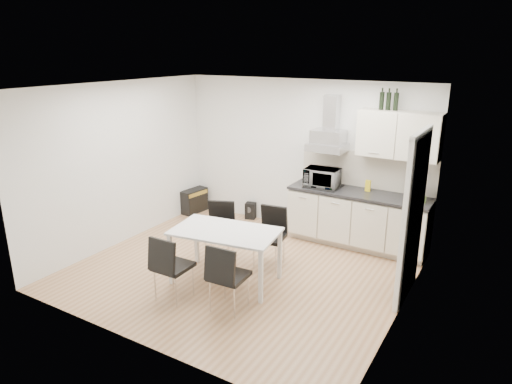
% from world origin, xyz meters
% --- Properties ---
extents(ground, '(4.50, 4.50, 0.00)m').
position_xyz_m(ground, '(0.00, 0.00, 0.00)').
color(ground, tan).
rests_on(ground, ground).
extents(wall_back, '(4.50, 0.10, 2.60)m').
position_xyz_m(wall_back, '(0.00, 2.00, 1.30)').
color(wall_back, silver).
rests_on(wall_back, ground).
extents(wall_front, '(4.50, 0.10, 2.60)m').
position_xyz_m(wall_front, '(0.00, -2.00, 1.30)').
color(wall_front, silver).
rests_on(wall_front, ground).
extents(wall_left, '(0.10, 4.00, 2.60)m').
position_xyz_m(wall_left, '(-2.25, 0.00, 1.30)').
color(wall_left, silver).
rests_on(wall_left, ground).
extents(wall_right, '(0.10, 4.00, 2.60)m').
position_xyz_m(wall_right, '(2.25, 0.00, 1.30)').
color(wall_right, silver).
rests_on(wall_right, ground).
extents(ceiling, '(4.50, 4.50, 0.00)m').
position_xyz_m(ceiling, '(0.00, 0.00, 2.60)').
color(ceiling, white).
rests_on(ceiling, wall_back).
extents(doorway, '(0.08, 1.04, 2.10)m').
position_xyz_m(doorway, '(2.21, 0.55, 1.05)').
color(doorway, white).
rests_on(doorway, ground).
extents(kitchenette, '(2.22, 0.64, 2.52)m').
position_xyz_m(kitchenette, '(1.19, 1.73, 0.83)').
color(kitchenette, beige).
rests_on(kitchenette, ground).
extents(dining_table, '(1.51, 1.00, 0.75)m').
position_xyz_m(dining_table, '(0.00, -0.35, 0.67)').
color(dining_table, white).
rests_on(dining_table, ground).
extents(chair_far_left, '(0.60, 0.63, 0.88)m').
position_xyz_m(chair_far_left, '(-0.46, 0.16, 0.44)').
color(chair_far_left, black).
rests_on(chair_far_left, ground).
extents(chair_far_right, '(0.50, 0.55, 0.88)m').
position_xyz_m(chair_far_right, '(0.28, 0.36, 0.44)').
color(chair_far_right, black).
rests_on(chair_far_right, ground).
extents(chair_near_left, '(0.45, 0.51, 0.88)m').
position_xyz_m(chair_near_left, '(-0.31, -1.07, 0.44)').
color(chair_near_left, black).
rests_on(chair_near_left, ground).
extents(chair_near_right, '(0.47, 0.52, 0.88)m').
position_xyz_m(chair_near_right, '(0.44, -0.92, 0.44)').
color(chair_near_right, black).
rests_on(chair_near_right, ground).
extents(guitar_amp, '(0.30, 0.57, 0.46)m').
position_xyz_m(guitar_amp, '(-2.11, 1.65, 0.23)').
color(guitar_amp, black).
rests_on(guitar_amp, ground).
extents(floor_speaker, '(0.22, 0.20, 0.31)m').
position_xyz_m(floor_speaker, '(-0.97, 1.90, 0.15)').
color(floor_speaker, black).
rests_on(floor_speaker, ground).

